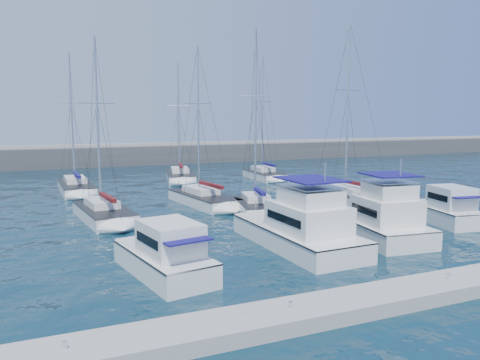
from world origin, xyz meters
name	(u,v)px	position (x,y,z in m)	size (l,w,h in m)	color
ground	(315,235)	(0.00, 0.00, 0.00)	(220.00, 220.00, 0.00)	black
breakwater	(147,157)	(0.00, 52.00, 1.05)	(160.00, 6.00, 4.45)	#424244
dock	(448,286)	(0.00, -11.00, 0.30)	(40.00, 2.20, 0.60)	gray
dock_cleat_far_port	(65,345)	(-16.00, -11.00, 0.72)	(0.16, 0.16, 0.25)	silver
dock_cleat_near_port	(291,305)	(-8.00, -11.00, 0.72)	(0.16, 0.16, 0.25)	silver
dock_cleat_centre	(449,276)	(0.00, -11.00, 0.72)	(0.16, 0.16, 0.25)	silver
motor_yacht_port_outer	(166,257)	(-10.99, -3.88, 0.94)	(3.96, 7.18, 3.20)	silver
motor_yacht_port_inner	(301,229)	(-2.38, -2.21, 1.13)	(4.25, 10.04, 4.69)	silver
motor_yacht_stbd_inner	(381,222)	(3.34, -2.46, 1.13)	(4.69, 8.11, 4.69)	silver
motor_yacht_stbd_outer	(446,211)	(10.78, -0.74, 0.94)	(3.83, 6.51, 3.20)	silver
sailboat_mid_a	(104,213)	(-12.21, 10.27, 0.51)	(4.01, 8.47, 14.02)	silver
sailboat_mid_b	(203,199)	(-3.23, 13.28, 0.51)	(4.31, 9.13, 14.27)	silver
sailboat_mid_c	(257,206)	(-0.46, 8.02, 0.55)	(4.34, 6.95, 15.08)	silver
sailboat_mid_d	(351,198)	(9.07, 8.40, 0.53)	(3.58, 8.85, 16.25)	silver
sailboat_back_a	(76,187)	(-13.15, 25.22, 0.51)	(3.38, 9.42, 14.60)	silver
sailboat_back_b	(180,176)	(-0.67, 29.73, 0.51)	(4.88, 9.13, 14.60)	silver
sailboat_back_c	(264,175)	(9.42, 26.74, 0.54)	(3.29, 7.61, 15.52)	silver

